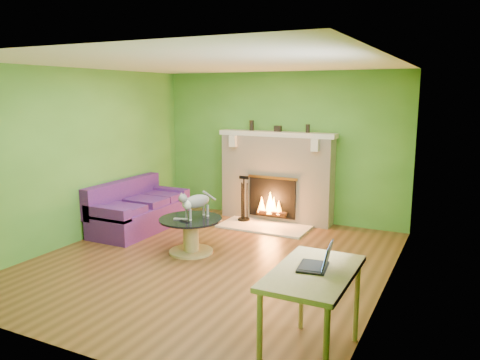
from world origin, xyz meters
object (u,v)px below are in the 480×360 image
object	(u,v)px
sofa	(138,211)
coffee_table	(191,233)
desk	(313,282)
cat	(197,204)

from	to	relation	value
sofa	coffee_table	size ratio (longest dim) A/B	2.00
coffee_table	desk	size ratio (longest dim) A/B	0.82
sofa	desk	bearing A→B (deg)	-33.21
sofa	cat	distance (m)	1.67
sofa	desk	world-z (taller)	desk
coffee_table	cat	distance (m)	0.42
desk	cat	world-z (taller)	cat
sofa	coffee_table	world-z (taller)	sofa
coffee_table	sofa	bearing A→B (deg)	156.32
cat	coffee_table	bearing A→B (deg)	-130.50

